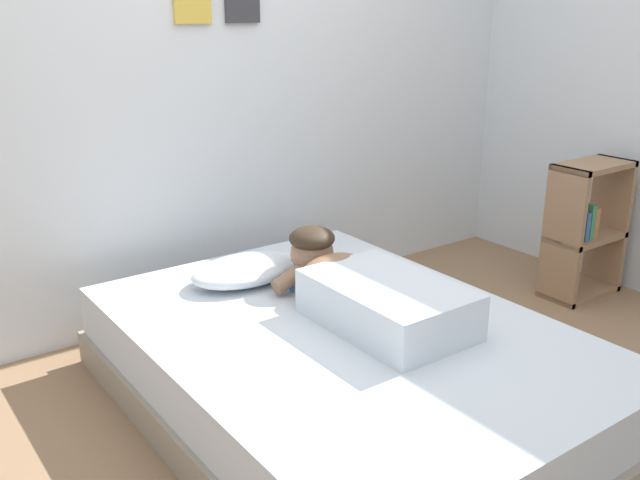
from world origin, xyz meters
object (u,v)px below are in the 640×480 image
coffee_cup (300,281)px  pillow (246,270)px  cell_phone (394,318)px  bed (345,370)px  bookshelf (584,229)px  person_lying (365,289)px

coffee_cup → pillow: bearing=122.4°
pillow → coffee_cup: pillow is taller
pillow → cell_phone: 0.74m
bed → bookshelf: (1.78, 0.17, 0.20)m
bed → bookshelf: bookshelf is taller
bed → pillow: (-0.07, 0.63, 0.24)m
person_lying → coffee_cup: 0.37m
cell_phone → bookshelf: bookshelf is taller
coffee_cup → cell_phone: coffee_cup is taller
bed → coffee_cup: (0.07, 0.41, 0.22)m
person_lying → bookshelf: 1.65m
pillow → person_lying: person_lying is taller
cell_phone → bookshelf: bearing=8.1°
pillow → bookshelf: 1.91m
bookshelf → person_lying: bearing=-176.1°
bookshelf → bed: bearing=-174.6°
person_lying → cell_phone: 0.16m
pillow → coffee_cup: size_ratio=4.16×
person_lying → cell_phone: person_lying is taller
bed → pillow: bearing=96.6°
bookshelf → pillow: bearing=166.0°
pillow → bookshelf: size_ratio=0.69×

